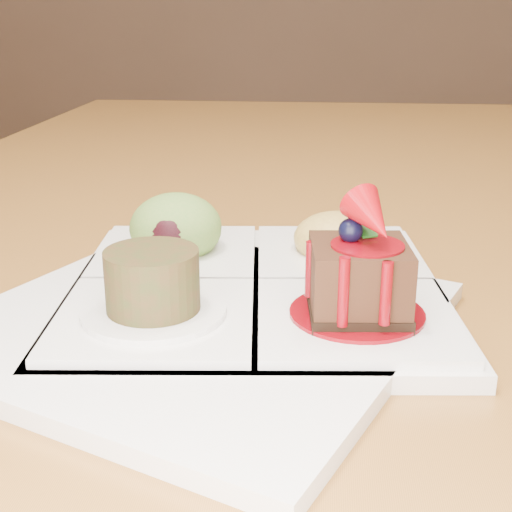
{
  "coord_description": "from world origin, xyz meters",
  "views": [
    {
      "loc": [
        0.02,
        -0.73,
        0.96
      ],
      "look_at": [
        -0.02,
        -0.25,
        0.79
      ],
      "focal_mm": 50.0,
      "sensor_mm": 36.0,
      "label": 1
    }
  ],
  "objects": [
    {
      "name": "second_plate",
      "position": [
        -0.06,
        -0.3,
        0.76
      ],
      "size": [
        0.37,
        0.37,
        0.01
      ],
      "primitive_type": "cube",
      "rotation": [
        0.0,
        0.0,
        -0.41
      ],
      "color": "silver",
      "rests_on": "dining_table"
    },
    {
      "name": "dining_table",
      "position": [
        0.0,
        0.0,
        0.68
      ],
      "size": [
        1.0,
        1.8,
        0.75
      ],
      "color": "brown",
      "rests_on": "ground"
    },
    {
      "name": "sampler_plate",
      "position": [
        -0.03,
        -0.24,
        0.77
      ],
      "size": [
        0.29,
        0.29,
        0.1
      ],
      "rotation": [
        0.0,
        0.0,
        0.09
      ],
      "color": "silver",
      "rests_on": "dining_table"
    }
  ]
}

